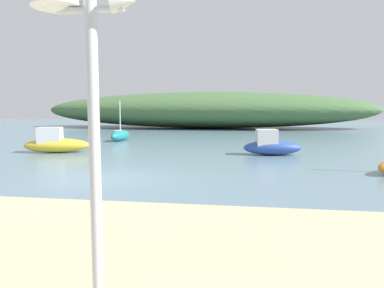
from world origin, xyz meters
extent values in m
plane|color=slate|center=(0.00, 0.00, 0.00)|extent=(120.00, 120.00, 0.00)
ellipsoid|color=#476B3D|center=(-0.14, 31.79, 2.19)|extent=(40.67, 11.36, 4.38)
cylinder|color=silver|center=(3.13, -7.97, 1.89)|extent=(0.12, 0.12, 3.39)
cylinder|color=silver|center=(3.13, -7.97, 3.41)|extent=(0.71, 0.07, 0.07)
cone|color=silver|center=(3.49, -7.97, 3.47)|extent=(0.24, 0.22, 0.22)
ellipsoid|color=teal|center=(-4.53, 13.68, 0.39)|extent=(0.99, 2.92, 0.77)
cylinder|color=silver|center=(-4.53, 13.68, 1.77)|extent=(0.08, 0.08, 2.46)
cylinder|color=silver|center=(-4.56, 13.25, 0.79)|extent=(0.14, 1.29, 0.06)
ellipsoid|color=gold|center=(-5.50, 6.41, 0.39)|extent=(3.64, 1.92, 0.78)
cube|color=silver|center=(-5.84, 6.32, 0.95)|extent=(1.40, 1.12, 0.89)
ellipsoid|color=#2D4C9E|center=(6.09, 7.13, 0.38)|extent=(3.08, 1.43, 0.76)
cube|color=silver|center=(5.79, 7.09, 0.92)|extent=(1.13, 0.99, 0.85)
camera|label=1|loc=(4.68, -11.41, 2.43)|focal=32.94mm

